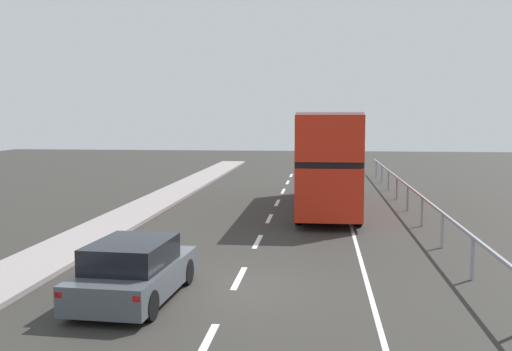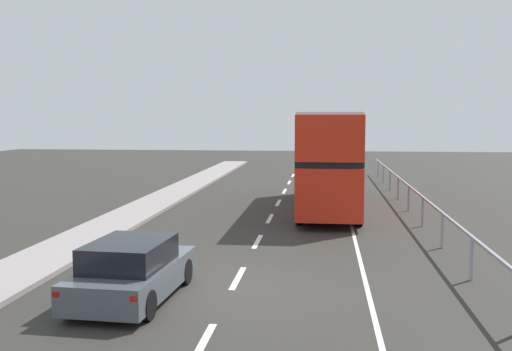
# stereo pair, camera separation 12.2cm
# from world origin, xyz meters

# --- Properties ---
(ground_plane) EXTENTS (75.59, 120.00, 0.10)m
(ground_plane) POSITION_xyz_m (0.00, 0.00, -0.05)
(ground_plane) COLOR #2D2B27
(near_sidewalk_kerb) EXTENTS (2.11, 80.00, 0.14)m
(near_sidewalk_kerb) POSITION_xyz_m (-5.88, 0.00, 0.07)
(near_sidewalk_kerb) COLOR gray
(near_sidewalk_kerb) RESTS_ON ground
(lane_paint_markings) EXTENTS (3.43, 46.00, 0.01)m
(lane_paint_markings) POSITION_xyz_m (2.01, 8.54, 0.00)
(lane_paint_markings) COLOR silver
(lane_paint_markings) RESTS_ON ground
(bridge_side_railing) EXTENTS (0.10, 42.00, 1.16)m
(bridge_side_railing) POSITION_xyz_m (6.01, 9.00, 0.95)
(bridge_side_railing) COLOR #92929C
(bridge_side_railing) RESTS_ON ground
(double_decker_bus_red) EXTENTS (2.62, 11.41, 4.38)m
(double_decker_bus_red) POSITION_xyz_m (2.40, 12.94, 2.34)
(double_decker_bus_red) COLOR red
(double_decker_bus_red) RESTS_ON ground
(hatchback_car_near) EXTENTS (2.07, 4.22, 1.40)m
(hatchback_car_near) POSITION_xyz_m (-2.15, -1.18, 0.67)
(hatchback_car_near) COLOR #484D54
(hatchback_car_near) RESTS_ON ground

